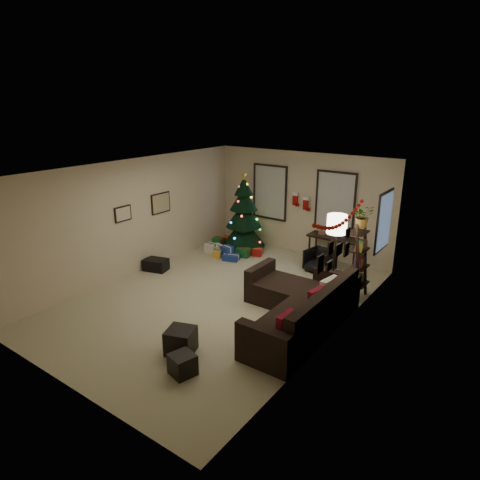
% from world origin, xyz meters
% --- Properties ---
extents(floor, '(7.00, 7.00, 0.00)m').
position_xyz_m(floor, '(0.00, 0.00, 0.00)').
color(floor, '#BBB48D').
rests_on(floor, ground).
extents(ceiling, '(7.00, 7.00, 0.00)m').
position_xyz_m(ceiling, '(0.00, 0.00, 2.70)').
color(ceiling, white).
rests_on(ceiling, floor).
extents(wall_back, '(5.00, 0.00, 5.00)m').
position_xyz_m(wall_back, '(0.00, 3.50, 1.35)').
color(wall_back, beige).
rests_on(wall_back, floor).
extents(wall_front, '(5.00, 0.00, 5.00)m').
position_xyz_m(wall_front, '(0.00, -3.50, 1.35)').
color(wall_front, beige).
rests_on(wall_front, floor).
extents(wall_left, '(0.00, 7.00, 7.00)m').
position_xyz_m(wall_left, '(-2.50, 0.00, 1.35)').
color(wall_left, beige).
rests_on(wall_left, floor).
extents(wall_right, '(0.00, 7.00, 7.00)m').
position_xyz_m(wall_right, '(2.50, 0.00, 1.35)').
color(wall_right, beige).
rests_on(wall_right, floor).
extents(window_back_left, '(1.05, 0.06, 1.50)m').
position_xyz_m(window_back_left, '(-0.95, 3.47, 1.55)').
color(window_back_left, '#728CB2').
rests_on(window_back_left, wall_back).
extents(window_back_right, '(1.05, 0.06, 1.50)m').
position_xyz_m(window_back_right, '(0.95, 3.47, 1.55)').
color(window_back_right, '#728CB2').
rests_on(window_back_right, wall_back).
extents(window_right_wall, '(0.06, 0.90, 1.30)m').
position_xyz_m(window_right_wall, '(2.47, 2.55, 1.50)').
color(window_right_wall, '#728CB2').
rests_on(window_right_wall, wall_right).
extents(christmas_tree, '(1.17, 1.17, 2.18)m').
position_xyz_m(christmas_tree, '(-1.39, 2.85, 0.90)').
color(christmas_tree, black).
rests_on(christmas_tree, floor).
extents(presents, '(1.50, 1.25, 0.30)m').
position_xyz_m(presents, '(-1.53, 2.31, 0.11)').
color(presents, '#14591E').
rests_on(presents, floor).
extents(sofa, '(2.01, 2.91, 0.90)m').
position_xyz_m(sofa, '(1.82, 0.06, 0.29)').
color(sofa, black).
rests_on(sofa, floor).
extents(pillow_red_a, '(0.12, 0.41, 0.41)m').
position_xyz_m(pillow_red_a, '(2.21, -1.14, 0.64)').
color(pillow_red_a, maroon).
rests_on(pillow_red_a, sofa).
extents(pillow_red_b, '(0.18, 0.43, 0.41)m').
position_xyz_m(pillow_red_b, '(2.21, -0.06, 0.64)').
color(pillow_red_b, maroon).
rests_on(pillow_red_b, sofa).
extents(pillow_cream, '(0.20, 0.47, 0.45)m').
position_xyz_m(pillow_cream, '(2.21, 0.46, 0.63)').
color(pillow_cream, beige).
rests_on(pillow_cream, sofa).
extents(ottoman_near, '(0.56, 0.56, 0.42)m').
position_xyz_m(ottoman_near, '(0.71, -1.90, 0.21)').
color(ottoman_near, black).
rests_on(ottoman_near, floor).
extents(ottoman_far, '(0.43, 0.43, 0.33)m').
position_xyz_m(ottoman_far, '(1.13, -2.32, 0.16)').
color(ottoman_far, black).
rests_on(ottoman_far, floor).
extents(desk, '(1.34, 0.48, 0.72)m').
position_xyz_m(desk, '(1.11, 3.22, 0.64)').
color(desk, black).
rests_on(desk, floor).
extents(desk_chair, '(0.63, 0.60, 0.56)m').
position_xyz_m(desk_chair, '(1.04, 2.57, 0.28)').
color(desk_chair, black).
rests_on(desk_chair, floor).
extents(bookshelf, '(0.30, 0.49, 1.64)m').
position_xyz_m(bookshelf, '(2.30, 1.75, 0.79)').
color(bookshelf, black).
rests_on(bookshelf, floor).
extents(potted_plant, '(0.68, 0.68, 0.57)m').
position_xyz_m(potted_plant, '(2.30, 1.64, 1.85)').
color(potted_plant, '#4C4C4C').
rests_on(potted_plant, bookshelf).
extents(floor_lamp, '(0.39, 0.39, 1.84)m').
position_xyz_m(floor_lamp, '(1.95, 1.24, 1.54)').
color(floor_lamp, black).
rests_on(floor_lamp, floor).
extents(art_map, '(0.04, 0.60, 0.50)m').
position_xyz_m(art_map, '(-2.48, 0.86, 1.54)').
color(art_map, black).
rests_on(art_map, wall_left).
extents(art_abstract, '(0.04, 0.45, 0.35)m').
position_xyz_m(art_abstract, '(-2.48, -0.31, 1.52)').
color(art_abstract, black).
rests_on(art_abstract, wall_left).
extents(gallery, '(0.03, 1.25, 0.54)m').
position_xyz_m(gallery, '(2.48, -0.07, 1.57)').
color(gallery, black).
rests_on(gallery, wall_right).
extents(garland, '(0.08, 1.90, 0.30)m').
position_xyz_m(garland, '(2.45, 0.12, 2.11)').
color(garland, '#A5140C').
rests_on(garland, wall_right).
extents(stocking_left, '(0.20, 0.05, 0.36)m').
position_xyz_m(stocking_left, '(-0.14, 3.43, 1.48)').
color(stocking_left, '#990F0C').
rests_on(stocking_left, wall_back).
extents(stocking_right, '(0.20, 0.05, 0.36)m').
position_xyz_m(stocking_right, '(0.19, 3.39, 1.41)').
color(stocking_right, '#990F0C').
rests_on(stocking_right, wall_back).
extents(storage_bin, '(0.64, 0.51, 0.28)m').
position_xyz_m(storage_bin, '(-2.23, 0.34, 0.14)').
color(storage_bin, black).
rests_on(storage_bin, floor).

